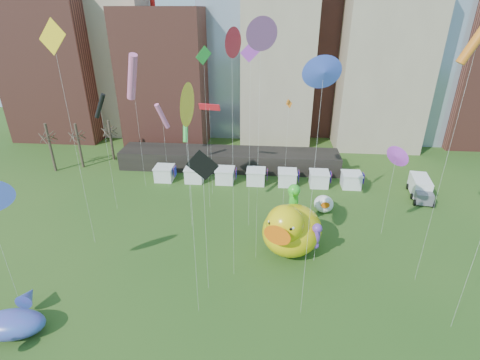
# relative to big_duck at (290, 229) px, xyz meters

# --- Properties ---
(skyline) EXTENTS (101.00, 23.00, 68.00)m
(skyline) POSITION_rel_big_duck_xyz_m (-3.44, 43.02, 18.24)
(skyline) COLOR brown
(skyline) RESTS_ON ground
(pavilion) EXTENTS (38.00, 6.00, 3.20)m
(pavilion) POSITION_rel_big_duck_xyz_m (-9.69, 23.96, -1.60)
(pavilion) COLOR black
(pavilion) RESTS_ON ground
(vendor_tents) EXTENTS (33.24, 2.80, 2.40)m
(vendor_tents) POSITION_rel_big_duck_xyz_m (-4.68, 17.96, -2.09)
(vendor_tents) COLOR white
(vendor_tents) RESTS_ON ground
(bare_trees) EXTENTS (8.44, 6.44, 8.50)m
(bare_trees) POSITION_rel_big_duck_xyz_m (-35.86, 22.50, 0.81)
(bare_trees) COLOR #382B21
(bare_trees) RESTS_ON ground
(big_duck) EXTENTS (9.08, 9.99, 6.97)m
(big_duck) POSITION_rel_big_duck_xyz_m (0.00, 0.00, 0.00)
(big_duck) COLOR yellow
(big_duck) RESTS_ON ground
(small_duck) EXTENTS (2.84, 3.73, 2.82)m
(small_duck) POSITION_rel_big_duck_xyz_m (5.08, 9.74, -1.90)
(small_duck) COLOR white
(small_duck) RESTS_ON ground
(seahorse_green) EXTENTS (1.93, 2.17, 6.61)m
(seahorse_green) POSITION_rel_big_duck_xyz_m (0.50, 4.39, 1.56)
(seahorse_green) COLOR silver
(seahorse_green) RESTS_ON ground
(seahorse_purple) EXTENTS (1.24, 1.46, 4.87)m
(seahorse_purple) POSITION_rel_big_duck_xyz_m (2.74, -1.39, 0.35)
(seahorse_purple) COLOR silver
(seahorse_purple) RESTS_ON ground
(whale_inflatable) EXTENTS (6.03, 7.40, 2.53)m
(whale_inflatable) POSITION_rel_big_duck_xyz_m (-24.20, -13.60, -2.04)
(whale_inflatable) COLOR #553EAA
(whale_inflatable) RESTS_ON ground
(box_truck) EXTENTS (3.35, 6.83, 2.79)m
(box_truck) POSITION_rel_big_duck_xyz_m (20.00, 15.64, -1.77)
(box_truck) COLOR white
(box_truck) RESTS_ON ground
(kite_0) EXTENTS (3.05, 1.01, 13.82)m
(kite_0) POSITION_rel_big_duck_xyz_m (-11.12, 13.85, 10.09)
(kite_0) COLOR silver
(kite_0) RESTS_ON ground
(kite_1) EXTENTS (2.01, 2.45, 25.03)m
(kite_1) POSITION_rel_big_duck_xyz_m (-3.80, -1.28, 20.39)
(kite_1) COLOR silver
(kite_1) RESTS_ON ground
(kite_2) EXTENTS (1.91, 0.68, 16.22)m
(kite_2) POSITION_rel_big_duck_xyz_m (-23.89, 8.16, 11.40)
(kite_2) COLOR silver
(kite_2) RESTS_ON ground
(kite_3) EXTENTS (1.67, 1.48, 21.68)m
(kite_3) POSITION_rel_big_duck_xyz_m (-10.85, 9.62, 16.67)
(kite_3) COLOR silver
(kite_3) RESTS_ON ground
(kite_4) EXTENTS (0.38, 3.01, 20.94)m
(kite_4) POSITION_rel_big_duck_xyz_m (-8.75, -9.78, 16.23)
(kite_4) COLOR silver
(kite_4) RESTS_ON ground
(kite_5) EXTENTS (2.05, 1.33, 22.79)m
(kite_5) POSITION_rel_big_duck_xyz_m (0.75, -9.21, 18.44)
(kite_5) COLOR silver
(kite_5) RESTS_ON ground
(kite_6) EXTENTS (0.69, 2.19, 14.95)m
(kite_6) POSITION_rel_big_duck_xyz_m (-0.42, 11.60, 11.26)
(kite_6) COLOR silver
(kite_6) RESTS_ON ground
(kite_7) EXTENTS (2.26, 0.22, 22.62)m
(kite_7) POSITION_rel_big_duck_xyz_m (-5.05, 5.34, 17.56)
(kite_7) COLOR silver
(kite_7) RESTS_ON ground
(kite_9) EXTENTS (3.49, 3.72, 20.33)m
(kite_9) POSITION_rel_big_duck_xyz_m (-22.06, 15.22, 13.76)
(kite_9) COLOR silver
(kite_9) RESTS_ON ground
(kite_10) EXTENTS (2.73, 0.95, 14.92)m
(kite_10) POSITION_rel_big_duck_xyz_m (-8.33, -6.71, 10.10)
(kite_10) COLOR silver
(kite_10) RESTS_ON ground
(kite_11) EXTENTS (0.73, 1.96, 14.86)m
(kite_11) POSITION_rel_big_duck_xyz_m (-12.39, 4.61, 10.01)
(kite_11) COLOR silver
(kite_11) RESTS_ON ground
(kite_12) EXTENTS (3.25, 0.90, 24.86)m
(kite_12) POSITION_rel_big_duck_xyz_m (-23.33, -0.07, 19.58)
(kite_12) COLOR silver
(kite_12) RESTS_ON ground
(kite_14) EXTENTS (2.61, 0.89, 25.88)m
(kite_14) POSITION_rel_big_duck_xyz_m (12.92, -3.64, 20.47)
(kite_14) COLOR silver
(kite_14) RESTS_ON ground
(kite_15) EXTENTS (1.27, 2.06, 11.52)m
(kite_15) POSITION_rel_big_duck_xyz_m (11.70, 4.87, 7.21)
(kite_15) COLOR silver
(kite_15) RESTS_ON ground
(kite_16) EXTENTS (0.91, 2.34, 24.30)m
(kite_16) POSITION_rel_big_duck_xyz_m (-5.98, -4.38, 19.89)
(kite_16) COLOR silver
(kite_16) RESTS_ON ground
(kite_17) EXTENTS (1.81, 2.35, 13.53)m
(kite_17) POSITION_rel_big_duck_xyz_m (-18.30, 15.20, 8.33)
(kite_17) COLOR silver
(kite_17) RESTS_ON ground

